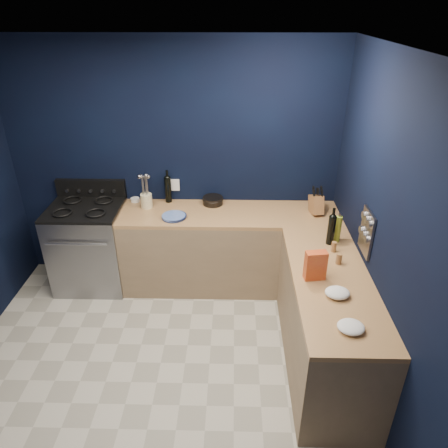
{
  "coord_description": "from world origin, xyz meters",
  "views": [
    {
      "loc": [
        0.63,
        -2.43,
        2.86
      ],
      "look_at": [
        0.55,
        1.0,
        1.0
      ],
      "focal_mm": 33.18,
      "sensor_mm": 36.0,
      "label": 1
    }
  ],
  "objects_px": {
    "utensil_crock": "(146,201)",
    "knife_block": "(316,205)",
    "crouton_bag": "(315,265)",
    "gas_range": "(91,247)",
    "plate_stack": "(174,217)"
  },
  "relations": [
    {
      "from": "utensil_crock",
      "to": "knife_block",
      "type": "relative_size",
      "value": 0.79
    },
    {
      "from": "utensil_crock",
      "to": "crouton_bag",
      "type": "bearing_deg",
      "value": -38.49
    },
    {
      "from": "utensil_crock",
      "to": "crouton_bag",
      "type": "distance_m",
      "value": 2.02
    },
    {
      "from": "gas_range",
      "to": "knife_block",
      "type": "bearing_deg",
      "value": 0.68
    },
    {
      "from": "knife_block",
      "to": "crouton_bag",
      "type": "bearing_deg",
      "value": -110.51
    },
    {
      "from": "plate_stack",
      "to": "crouton_bag",
      "type": "distance_m",
      "value": 1.62
    },
    {
      "from": "gas_range",
      "to": "plate_stack",
      "type": "distance_m",
      "value": 1.07
    },
    {
      "from": "plate_stack",
      "to": "utensil_crock",
      "type": "relative_size",
      "value": 1.57
    },
    {
      "from": "gas_range",
      "to": "knife_block",
      "type": "height_order",
      "value": "knife_block"
    },
    {
      "from": "gas_range",
      "to": "knife_block",
      "type": "relative_size",
      "value": 4.73
    },
    {
      "from": "plate_stack",
      "to": "utensil_crock",
      "type": "bearing_deg",
      "value": 143.11
    },
    {
      "from": "utensil_crock",
      "to": "knife_block",
      "type": "distance_m",
      "value": 1.79
    },
    {
      "from": "gas_range",
      "to": "utensil_crock",
      "type": "height_order",
      "value": "utensil_crock"
    },
    {
      "from": "gas_range",
      "to": "crouton_bag",
      "type": "xyz_separation_m",
      "value": [
        2.22,
        -1.13,
        0.56
      ]
    },
    {
      "from": "gas_range",
      "to": "utensil_crock",
      "type": "relative_size",
      "value": 5.96
    }
  ]
}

